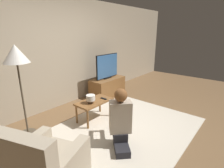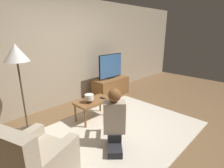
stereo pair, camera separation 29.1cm
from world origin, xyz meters
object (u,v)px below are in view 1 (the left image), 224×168
at_px(tv, 107,66).
at_px(coffee_table, 94,103).
at_px(floor_lamp, 16,59).
at_px(person_kneeling, 120,118).
at_px(table_lamp, 91,98).

bearing_deg(tv, coffee_table, -149.30).
xyz_separation_m(floor_lamp, person_kneeling, (0.80, -1.52, -0.88)).
xyz_separation_m(coffee_table, table_lamp, (-0.12, -0.03, 0.16)).
bearing_deg(coffee_table, tv, 30.70).
bearing_deg(tv, floor_lamp, -175.40).
xyz_separation_m(tv, table_lamp, (-1.42, -0.80, -0.32)).
distance_m(coffee_table, person_kneeling, 1.02).
height_order(coffee_table, person_kneeling, person_kneeling).
distance_m(floor_lamp, person_kneeling, 1.93).
bearing_deg(floor_lamp, tv, 4.60).
relative_size(coffee_table, person_kneeling, 0.78).
bearing_deg(table_lamp, coffee_table, 14.83).
bearing_deg(coffee_table, floor_lamp, 153.65).
bearing_deg(table_lamp, person_kneeling, -104.00).
bearing_deg(person_kneeling, table_lamp, -60.10).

